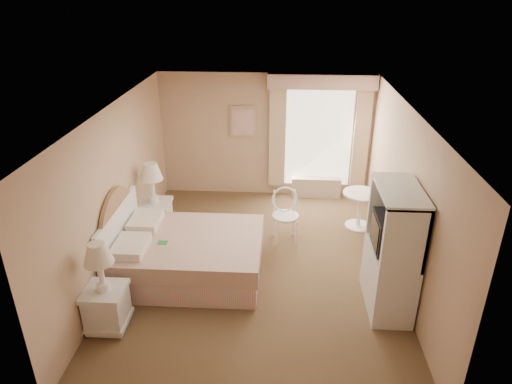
# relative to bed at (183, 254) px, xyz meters

# --- Properties ---
(room) EXTENTS (4.21, 5.51, 2.51)m
(room) POSITION_rel_bed_xyz_m (1.12, 0.26, 0.89)
(room) COLOR brown
(room) RESTS_ON ground
(window) EXTENTS (2.05, 0.22, 2.51)m
(window) POSITION_rel_bed_xyz_m (2.17, 2.92, 0.98)
(window) COLOR white
(window) RESTS_ON room
(framed_art) EXTENTS (0.52, 0.04, 0.62)m
(framed_art) POSITION_rel_bed_xyz_m (0.67, 2.98, 1.19)
(framed_art) COLOR tan
(framed_art) RESTS_ON room
(bed) EXTENTS (2.14, 1.67, 1.48)m
(bed) POSITION_rel_bed_xyz_m (0.00, 0.00, 0.00)
(bed) COLOR tan
(bed) RESTS_ON room
(nightstand_near) EXTENTS (0.51, 0.51, 1.23)m
(nightstand_near) POSITION_rel_bed_xyz_m (-0.72, -1.22, 0.11)
(nightstand_near) COLOR silver
(nightstand_near) RESTS_ON room
(nightstand_far) EXTENTS (0.54, 0.54, 1.32)m
(nightstand_far) POSITION_rel_bed_xyz_m (-0.72, 1.16, 0.14)
(nightstand_far) COLOR silver
(nightstand_far) RESTS_ON room
(round_table) EXTENTS (0.64, 0.64, 0.68)m
(round_table) POSITION_rel_bed_xyz_m (2.87, 1.66, 0.10)
(round_table) COLOR white
(round_table) RESTS_ON room
(cafe_chair) EXTENTS (0.51, 0.51, 0.94)m
(cafe_chair) POSITION_rel_bed_xyz_m (1.53, 1.14, 0.19)
(cafe_chair) COLOR white
(cafe_chair) RESTS_ON room
(armoire) EXTENTS (0.53, 1.06, 1.76)m
(armoire) POSITION_rel_bed_xyz_m (2.93, -0.54, 0.37)
(armoire) COLOR silver
(armoire) RESTS_ON room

